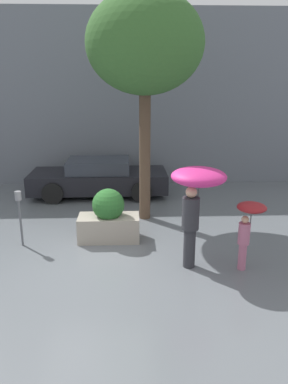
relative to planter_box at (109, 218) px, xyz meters
The scene contains 8 objects.
ground_plane 1.34m from the planter_box, 101.26° to the right, with size 40.00×40.00×0.00m, color slate.
building_facade 5.84m from the planter_box, 92.59° to the left, with size 18.00×0.30×6.00m.
planter_box is the anchor object (origin of this frame).
person_adult 2.49m from the planter_box, 37.26° to the right, with size 1.07×1.07×2.03m.
person_child 3.23m from the planter_box, 29.47° to the right, with size 0.56×0.56×1.40m.
parked_car_near 3.75m from the planter_box, 97.93° to the left, with size 4.43×2.01×1.19m.
street_tree 4.27m from the planter_box, 58.25° to the left, with size 2.89×2.89×5.72m.
parking_meter 2.01m from the planter_box, behind, with size 0.14×0.14×1.29m.
Camera 1 is at (0.76, -7.01, 3.60)m, focal length 35.00 mm.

